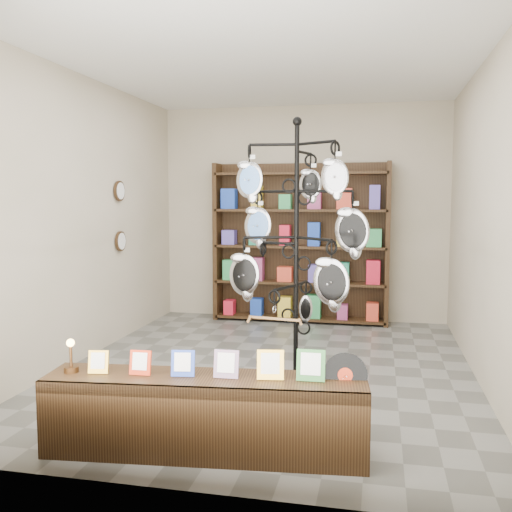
# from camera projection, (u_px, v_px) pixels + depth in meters

# --- Properties ---
(ground) EXTENTS (5.00, 5.00, 0.00)m
(ground) POSITION_uv_depth(u_px,v_px,m) (269.00, 368.00, 5.77)
(ground) COLOR slate
(ground) RESTS_ON ground
(room_envelope) EXTENTS (5.00, 5.00, 5.00)m
(room_envelope) POSITION_uv_depth(u_px,v_px,m) (269.00, 184.00, 5.58)
(room_envelope) COLOR beige
(room_envelope) RESTS_ON ground
(display_tree) EXTENTS (1.24, 1.20, 2.38)m
(display_tree) POSITION_uv_depth(u_px,v_px,m) (296.00, 238.00, 4.81)
(display_tree) COLOR black
(display_tree) RESTS_ON ground
(front_shelf) EXTENTS (2.18, 0.65, 0.76)m
(front_shelf) POSITION_uv_depth(u_px,v_px,m) (205.00, 415.00, 3.81)
(front_shelf) COLOR black
(front_shelf) RESTS_ON ground
(back_shelving) EXTENTS (2.42, 0.36, 2.20)m
(back_shelving) POSITION_uv_depth(u_px,v_px,m) (300.00, 248.00, 7.90)
(back_shelving) COLOR black
(back_shelving) RESTS_ON ground
(wall_clocks) EXTENTS (0.03, 0.24, 0.84)m
(wall_clocks) POSITION_uv_depth(u_px,v_px,m) (120.00, 216.00, 6.81)
(wall_clocks) COLOR black
(wall_clocks) RESTS_ON ground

